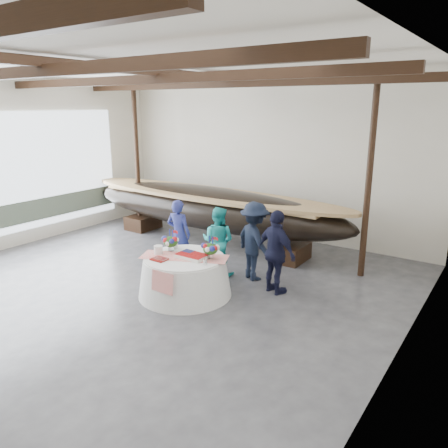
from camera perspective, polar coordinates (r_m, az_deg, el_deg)
The scene contains 13 objects.
floor at distance 8.92m, azimuth -14.32°, elevation -10.12°, with size 10.00×12.00×0.01m, color #3D3D42.
wall_back at distance 12.88m, azimuth 5.56°, elevation 8.49°, with size 10.00×0.02×4.50m, color silver.
wall_right at distance 5.53m, azimuth 20.60°, elevation -1.47°, with size 0.02×12.00×4.50m, color silver.
ceiling at distance 8.12m, azimuth -16.52°, elevation 19.97°, with size 10.00×12.00×0.01m, color white.
pavilion_structure at distance 8.59m, azimuth -12.26°, elevation 16.61°, with size 9.80×11.76×4.50m.
open_bay at distance 12.90m, azimuth -26.22°, elevation 5.11°, with size 0.03×7.00×3.20m.
longboat_display at distance 12.08m, azimuth -2.09°, elevation 2.16°, with size 8.48×1.70×1.59m.
banquet_table at distance 8.95m, azimuth -5.13°, elevation -6.75°, with size 1.89×1.89×0.81m.
tabletop_items at distance 8.86m, azimuth -4.85°, elevation -3.15°, with size 1.82×1.21×0.40m.
guest_woman_blue at distance 10.36m, azimuth -5.94°, elevation -1.26°, with size 0.60×0.39×1.64m, color navy.
guest_woman_teal at distance 9.85m, azimuth -0.79°, elevation -2.24°, with size 0.77×0.60×1.58m, color #21ABAA.
guest_man_left at distance 9.58m, azimuth 4.01°, elevation -2.25°, with size 1.13×0.65×1.75m, color black.
guest_man_right at distance 8.90m, azimuth 6.85°, elevation -3.70°, with size 1.02×0.43×1.75m, color black.
Camera 1 is at (6.21, -5.18, 3.75)m, focal length 35.00 mm.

